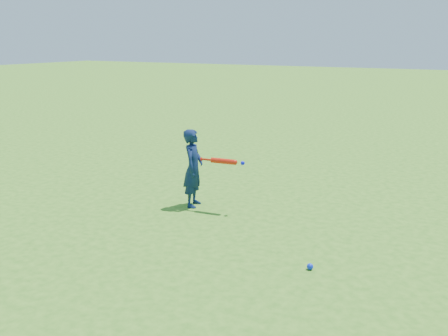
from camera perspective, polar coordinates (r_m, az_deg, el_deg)
name	(u,v)px	position (r m, az deg, el deg)	size (l,w,h in m)	color
ground	(195,215)	(7.26, -3.36, -5.39)	(80.00, 80.00, 0.00)	#37751C
child	(193,168)	(7.50, -3.53, -0.01)	(0.43, 0.28, 1.18)	#0E1D43
ground_ball_blue	(310,267)	(5.69, 9.80, -11.04)	(0.07, 0.07, 0.07)	#0C29D5
bat_swing	(225,161)	(7.21, 0.12, 0.77)	(0.69, 0.13, 0.08)	red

